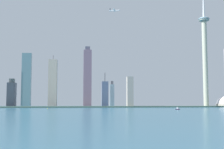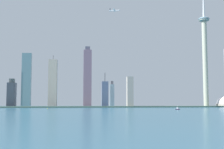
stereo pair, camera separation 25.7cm
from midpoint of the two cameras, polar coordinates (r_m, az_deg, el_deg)
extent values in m
plane|color=#2E5B71|center=(394.10, 11.63, -7.83)|extent=(6000.00, 6000.00, 0.00)
cube|color=#405C52|center=(798.06, 2.52, -6.30)|extent=(978.33, 41.49, 3.60)
cylinder|color=#ADAF99|center=(885.71, 17.73, 2.26)|extent=(14.07, 14.07, 256.39)
ellipsoid|color=slate|center=(910.26, 17.51, 10.29)|extent=(32.19, 32.19, 11.45)
torus|color=#ADAF99|center=(909.23, 17.52, 10.05)|extent=(29.65, 29.65, 2.29)
cube|color=slate|center=(885.09, -19.00, -3.77)|extent=(21.84, 27.41, 69.46)
cube|color=slate|center=(886.68, -18.92, -1.16)|extent=(13.10, 16.45, 11.58)
cube|color=#7583AB|center=(851.84, -1.38, -3.86)|extent=(18.55, 21.89, 73.67)
cylinder|color=#4C4C51|center=(854.26, -1.38, -0.52)|extent=(1.60, 1.60, 25.91)
cube|color=#869FAB|center=(898.39, 0.00, -4.11)|extent=(12.99, 15.82, 67.79)
cube|color=#5C5B64|center=(899.83, 0.00, -1.62)|extent=(7.79, 9.49, 10.35)
cube|color=slate|center=(855.32, -16.35, -1.04)|extent=(25.89, 12.21, 152.17)
cube|color=#9F9A91|center=(797.66, 3.52, -3.43)|extent=(16.82, 20.37, 83.51)
cube|color=#BEB5A4|center=(895.52, -11.49, -1.66)|extent=(24.82, 27.32, 141.11)
cylinder|color=#4C4C51|center=(903.17, -11.40, 3.24)|extent=(1.60, 1.60, 13.58)
cube|color=slate|center=(829.10, -4.81, -0.78)|extent=(22.74, 24.19, 161.46)
cube|color=#555468|center=(839.73, -4.77, 5.07)|extent=(13.64, 14.51, 10.19)
cube|color=black|center=(626.58, 12.70, -6.64)|extent=(8.59, 8.42, 1.69)
cube|color=#9DA0B1|center=(626.51, 12.69, -6.43)|extent=(4.39, 4.34, 2.94)
cylinder|color=silver|center=(626.43, 12.69, -6.12)|extent=(0.24, 0.24, 3.86)
cone|color=green|center=(654.64, 6.51, -6.63)|extent=(1.04, 1.04, 2.06)
cone|color=yellow|center=(688.31, -12.44, -6.45)|extent=(1.41, 1.41, 2.42)
cylinder|color=white|center=(758.42, 0.45, 12.37)|extent=(25.36, 8.71, 2.77)
sphere|color=white|center=(757.02, 1.43, 12.41)|extent=(2.77, 2.77, 2.77)
cube|color=white|center=(758.80, 0.45, 12.46)|extent=(8.83, 23.95, 0.50)
cube|color=white|center=(759.89, -0.37, 12.37)|extent=(4.21, 8.65, 0.40)
cube|color=#2D333D|center=(760.93, -0.37, 12.62)|extent=(2.35, 1.03, 5.00)
camera|label=1|loc=(0.13, -89.99, 0.00)|focal=46.85mm
camera|label=2|loc=(0.13, 90.01, 0.00)|focal=46.85mm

